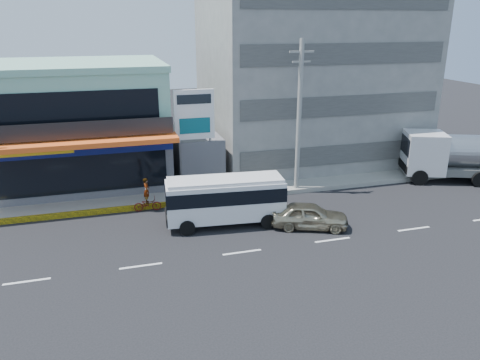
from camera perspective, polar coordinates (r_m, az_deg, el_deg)
name	(u,v)px	position (r m, az deg, el deg)	size (l,w,h in m)	color
ground	(242,252)	(23.72, 0.25, -8.80)	(120.00, 120.00, 0.00)	black
sidewalk	(272,181)	(33.42, 3.89, -0.15)	(70.00, 5.00, 0.30)	gray
shop_building	(77,126)	(34.87, -19.30, 6.20)	(12.40, 11.70, 8.00)	#4B4A4F
concrete_building	(309,73)	(38.80, 8.42, 12.73)	(16.00, 12.00, 14.00)	gray
gap_structure	(195,156)	(33.98, -5.47, 2.96)	(3.00, 6.00, 3.50)	#4B4A4F
satellite_dish	(197,134)	(32.57, -5.23, 5.58)	(1.50, 1.50, 0.15)	slate
billboard	(194,120)	(30.46, -5.57, 7.25)	(2.60, 0.18, 6.90)	gray
utility_pole_near	(299,117)	(30.59, 7.22, 7.66)	(1.60, 0.30, 10.00)	#999993
minibus	(225,197)	(26.18, -1.82, -2.10)	(6.77, 2.80, 2.76)	silver
sedan	(310,216)	(26.38, 8.50, -4.32)	(1.70, 4.24, 1.44)	tan
tanker_truck	(463,156)	(37.00, 25.51, 2.69)	(9.17, 5.64, 3.49)	silver
motorcycle_rider	(147,200)	(28.92, -11.24, -2.42)	(1.68, 0.70, 2.10)	#5B0F0D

